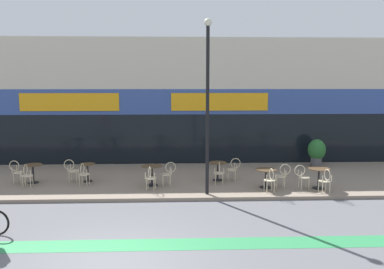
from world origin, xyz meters
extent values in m
plane|color=#5B5B60|center=(0.00, 0.00, 0.00)|extent=(120.00, 120.00, 0.00)
cube|color=gray|center=(0.00, 7.25, 0.06)|extent=(40.00, 5.50, 0.12)
cube|color=beige|center=(0.00, 12.00, 3.07)|extent=(40.00, 4.00, 6.15)
cube|color=black|center=(0.00, 10.03, 1.32)|extent=(38.80, 0.10, 2.40)
cube|color=#334C93|center=(0.00, 10.05, 3.12)|extent=(39.20, 0.14, 1.20)
cube|color=orange|center=(-3.55, 9.98, 3.12)|extent=(4.64, 0.08, 0.84)
cube|color=orange|center=(3.55, 9.98, 3.12)|extent=(4.64, 0.08, 0.84)
cube|color=#2D844C|center=(0.00, 1.07, 0.00)|extent=(36.00, 0.70, 0.01)
cylinder|color=black|center=(-4.14, 6.64, 0.13)|extent=(0.39, 0.39, 0.02)
cylinder|color=black|center=(-4.14, 6.64, 0.48)|extent=(0.07, 0.07, 0.71)
cylinder|color=#4C3823|center=(-4.14, 6.64, 0.84)|extent=(0.71, 0.71, 0.02)
cylinder|color=black|center=(-2.05, 6.78, 0.13)|extent=(0.34, 0.34, 0.02)
cylinder|color=black|center=(-2.05, 6.78, 0.47)|extent=(0.07, 0.07, 0.69)
cylinder|color=#4C3823|center=(-2.05, 6.78, 0.83)|extent=(0.61, 0.61, 0.02)
cylinder|color=black|center=(0.54, 6.11, 0.13)|extent=(0.44, 0.44, 0.02)
cylinder|color=black|center=(0.54, 6.11, 0.49)|extent=(0.07, 0.07, 0.75)
cylinder|color=#4C3823|center=(0.54, 6.11, 0.88)|extent=(0.79, 0.79, 0.02)
cylinder|color=black|center=(3.14, 6.78, 0.13)|extent=(0.39, 0.39, 0.02)
cylinder|color=black|center=(3.14, 6.78, 0.47)|extent=(0.07, 0.07, 0.71)
cylinder|color=#4C3823|center=(3.14, 6.78, 0.84)|extent=(0.72, 0.72, 0.02)
cylinder|color=black|center=(4.83, 5.65, 0.13)|extent=(0.43, 0.43, 0.02)
cylinder|color=black|center=(4.83, 5.65, 0.46)|extent=(0.07, 0.07, 0.68)
cylinder|color=#4C3823|center=(4.83, 5.65, 0.82)|extent=(0.79, 0.79, 0.02)
cylinder|color=black|center=(6.77, 5.46, 0.13)|extent=(0.43, 0.43, 0.02)
cylinder|color=black|center=(6.77, 5.46, 0.49)|extent=(0.07, 0.07, 0.74)
cylinder|color=#4C3823|center=(6.77, 5.46, 0.87)|extent=(0.79, 0.79, 0.02)
cylinder|color=beige|center=(-4.14, 6.09, 0.56)|extent=(0.42, 0.42, 0.03)
cylinder|color=beige|center=(-4.29, 6.22, 0.33)|extent=(0.03, 0.03, 0.42)
cylinder|color=beige|center=(-4.01, 6.24, 0.33)|extent=(0.03, 0.03, 0.42)
cylinder|color=beige|center=(-4.27, 5.95, 0.33)|extent=(0.03, 0.03, 0.42)
cylinder|color=beige|center=(-3.99, 5.96, 0.33)|extent=(0.03, 0.03, 0.42)
torus|color=beige|center=(-4.13, 5.92, 0.82)|extent=(0.05, 0.41, 0.41)
cylinder|color=beige|center=(-4.30, 5.91, 0.68)|extent=(0.03, 0.03, 0.23)
cylinder|color=beige|center=(-3.96, 5.93, 0.68)|extent=(0.03, 0.03, 0.23)
cylinder|color=beige|center=(-4.69, 6.64, 0.56)|extent=(0.44, 0.44, 0.03)
cylinder|color=beige|center=(-4.54, 6.77, 0.33)|extent=(0.03, 0.03, 0.42)
cylinder|color=beige|center=(-4.57, 6.49, 0.33)|extent=(0.03, 0.03, 0.42)
cylinder|color=beige|center=(-4.81, 6.80, 0.33)|extent=(0.03, 0.03, 0.42)
cylinder|color=beige|center=(-4.84, 6.52, 0.33)|extent=(0.03, 0.03, 0.42)
torus|color=beige|center=(-4.86, 6.66, 0.82)|extent=(0.41, 0.07, 0.41)
cylinder|color=beige|center=(-4.84, 6.83, 0.68)|extent=(0.03, 0.03, 0.23)
cylinder|color=beige|center=(-4.88, 6.49, 0.68)|extent=(0.03, 0.03, 0.23)
cylinder|color=beige|center=(-2.05, 6.23, 0.56)|extent=(0.44, 0.44, 0.03)
cylinder|color=beige|center=(-2.18, 6.38, 0.33)|extent=(0.03, 0.03, 0.42)
cylinder|color=beige|center=(-1.90, 6.36, 0.33)|extent=(0.03, 0.03, 0.42)
cylinder|color=beige|center=(-2.21, 6.11, 0.33)|extent=(0.03, 0.03, 0.42)
cylinder|color=beige|center=(-1.93, 6.08, 0.33)|extent=(0.03, 0.03, 0.42)
torus|color=beige|center=(-2.07, 6.06, 0.82)|extent=(0.07, 0.41, 0.41)
cylinder|color=beige|center=(-2.24, 6.08, 0.68)|extent=(0.03, 0.03, 0.23)
cylinder|color=beige|center=(-1.90, 6.04, 0.68)|extent=(0.03, 0.03, 0.23)
cylinder|color=beige|center=(-2.60, 6.78, 0.56)|extent=(0.40, 0.40, 0.03)
cylinder|color=beige|center=(-2.46, 6.92, 0.33)|extent=(0.03, 0.03, 0.42)
cylinder|color=beige|center=(-2.46, 6.64, 0.33)|extent=(0.03, 0.03, 0.42)
cylinder|color=beige|center=(-2.74, 6.92, 0.33)|extent=(0.03, 0.03, 0.42)
cylinder|color=beige|center=(-2.74, 6.64, 0.33)|extent=(0.03, 0.03, 0.42)
torus|color=beige|center=(-2.77, 6.78, 0.82)|extent=(0.41, 0.03, 0.41)
cylinder|color=beige|center=(-2.77, 6.95, 0.68)|extent=(0.03, 0.03, 0.23)
cylinder|color=beige|center=(-2.77, 6.61, 0.68)|extent=(0.03, 0.03, 0.23)
cylinder|color=beige|center=(0.54, 5.56, 0.56)|extent=(0.45, 0.45, 0.03)
cylinder|color=beige|center=(0.42, 5.72, 0.33)|extent=(0.03, 0.03, 0.42)
cylinder|color=beige|center=(0.70, 5.69, 0.33)|extent=(0.03, 0.03, 0.42)
cylinder|color=beige|center=(0.39, 5.44, 0.33)|extent=(0.03, 0.03, 0.42)
cylinder|color=beige|center=(0.66, 5.41, 0.33)|extent=(0.03, 0.03, 0.42)
torus|color=beige|center=(0.52, 5.40, 0.82)|extent=(0.08, 0.41, 0.41)
cylinder|color=beige|center=(0.35, 5.42, 0.68)|extent=(0.03, 0.03, 0.23)
cylinder|color=beige|center=(0.69, 5.37, 0.68)|extent=(0.03, 0.03, 0.23)
cylinder|color=beige|center=(1.09, 6.11, 0.56)|extent=(0.45, 0.45, 0.03)
cylinder|color=beige|center=(0.97, 5.96, 0.33)|extent=(0.03, 0.03, 0.42)
cylinder|color=beige|center=(0.93, 6.23, 0.33)|extent=(0.03, 0.03, 0.42)
cylinder|color=beige|center=(1.25, 6.00, 0.33)|extent=(0.03, 0.03, 0.42)
cylinder|color=beige|center=(1.21, 6.27, 0.33)|extent=(0.03, 0.03, 0.42)
torus|color=beige|center=(1.26, 6.14, 0.82)|extent=(0.41, 0.09, 0.41)
cylinder|color=beige|center=(1.28, 5.97, 0.68)|extent=(0.03, 0.03, 0.23)
cylinder|color=beige|center=(1.24, 6.31, 0.68)|extent=(0.03, 0.03, 0.23)
cylinder|color=beige|center=(3.14, 6.23, 0.56)|extent=(0.44, 0.44, 0.03)
cylinder|color=beige|center=(3.02, 6.38, 0.33)|extent=(0.03, 0.03, 0.42)
cylinder|color=beige|center=(3.29, 6.35, 0.33)|extent=(0.03, 0.03, 0.42)
cylinder|color=beige|center=(2.99, 6.10, 0.33)|extent=(0.03, 0.03, 0.42)
cylinder|color=beige|center=(3.27, 6.07, 0.33)|extent=(0.03, 0.03, 0.42)
torus|color=beige|center=(3.12, 6.06, 0.82)|extent=(0.07, 0.41, 0.41)
cylinder|color=beige|center=(2.95, 6.07, 0.68)|extent=(0.03, 0.03, 0.23)
cylinder|color=beige|center=(3.29, 6.04, 0.68)|extent=(0.03, 0.03, 0.23)
cylinder|color=beige|center=(3.69, 6.78, 0.56)|extent=(0.42, 0.42, 0.03)
cylinder|color=beige|center=(3.56, 6.63, 0.33)|extent=(0.03, 0.03, 0.42)
cylinder|color=beige|center=(3.54, 6.91, 0.33)|extent=(0.03, 0.03, 0.42)
cylinder|color=beige|center=(3.84, 6.65, 0.33)|extent=(0.03, 0.03, 0.42)
cylinder|color=beige|center=(3.82, 6.93, 0.33)|extent=(0.03, 0.03, 0.42)
torus|color=beige|center=(3.86, 6.79, 0.82)|extent=(0.41, 0.05, 0.41)
cylinder|color=beige|center=(3.87, 6.62, 0.68)|extent=(0.03, 0.03, 0.23)
cylinder|color=beige|center=(3.85, 6.96, 0.68)|extent=(0.03, 0.03, 0.23)
cylinder|color=beige|center=(4.83, 5.10, 0.56)|extent=(0.45, 0.45, 0.03)
cylinder|color=beige|center=(4.68, 5.22, 0.33)|extent=(0.03, 0.03, 0.42)
cylinder|color=beige|center=(4.95, 5.26, 0.33)|extent=(0.03, 0.03, 0.42)
cylinder|color=beige|center=(4.71, 4.95, 0.33)|extent=(0.03, 0.03, 0.42)
cylinder|color=beige|center=(4.99, 4.98, 0.33)|extent=(0.03, 0.03, 0.42)
torus|color=beige|center=(4.85, 4.93, 0.82)|extent=(0.08, 0.41, 0.41)
cylinder|color=beige|center=(4.68, 4.91, 0.68)|extent=(0.03, 0.03, 0.23)
cylinder|color=beige|center=(5.02, 4.96, 0.68)|extent=(0.03, 0.03, 0.23)
cylinder|color=beige|center=(5.38, 5.65, 0.56)|extent=(0.45, 0.45, 0.03)
cylinder|color=beige|center=(5.23, 5.53, 0.33)|extent=(0.03, 0.03, 0.42)
cylinder|color=beige|center=(5.26, 5.81, 0.33)|extent=(0.03, 0.03, 0.42)
cylinder|color=beige|center=(5.50, 5.50, 0.33)|extent=(0.03, 0.03, 0.42)
cylinder|color=beige|center=(5.54, 5.77, 0.33)|extent=(0.03, 0.03, 0.42)
torus|color=beige|center=(5.55, 5.63, 0.82)|extent=(0.41, 0.08, 0.41)
cylinder|color=beige|center=(5.53, 5.46, 0.68)|extent=(0.03, 0.03, 0.23)
cylinder|color=beige|center=(5.57, 5.80, 0.68)|extent=(0.03, 0.03, 0.23)
cylinder|color=beige|center=(6.77, 4.91, 0.56)|extent=(0.45, 0.45, 0.03)
cylinder|color=beige|center=(6.61, 5.03, 0.33)|extent=(0.03, 0.03, 0.42)
cylinder|color=beige|center=(6.89, 5.07, 0.33)|extent=(0.03, 0.03, 0.42)
cylinder|color=beige|center=(6.65, 4.76, 0.33)|extent=(0.03, 0.03, 0.42)
cylinder|color=beige|center=(6.93, 4.79, 0.33)|extent=(0.03, 0.03, 0.42)
torus|color=beige|center=(6.79, 4.75, 0.82)|extent=(0.08, 0.41, 0.41)
cylinder|color=beige|center=(6.62, 4.72, 0.68)|extent=(0.03, 0.03, 0.23)
cylinder|color=beige|center=(6.96, 4.77, 0.68)|extent=(0.03, 0.03, 0.23)
cylinder|color=beige|center=(6.22, 5.46, 0.56)|extent=(0.41, 0.41, 0.03)
cylinder|color=beige|center=(6.36, 5.61, 0.33)|extent=(0.03, 0.03, 0.42)
cylinder|color=beige|center=(6.36, 5.33, 0.33)|extent=(0.03, 0.03, 0.42)
cylinder|color=beige|center=(6.08, 5.60, 0.33)|extent=(0.03, 0.03, 0.42)
cylinder|color=beige|center=(6.08, 5.32, 0.33)|extent=(0.03, 0.03, 0.42)
torus|color=beige|center=(6.05, 5.46, 0.82)|extent=(0.41, 0.04, 0.41)
cylinder|color=beige|center=(6.05, 5.63, 0.68)|extent=(0.03, 0.03, 0.23)
cylinder|color=beige|center=(6.05, 5.29, 0.68)|extent=(0.03, 0.03, 0.23)
cylinder|color=#4C4C51|center=(8.04, 9.10, 0.35)|extent=(0.51, 0.51, 0.46)
ellipsoid|color=#28662D|center=(8.04, 9.10, 0.92)|extent=(0.81, 0.81, 0.97)
cylinder|color=black|center=(2.57, 4.94, 3.04)|extent=(0.12, 0.12, 5.83)
sphere|color=beige|center=(2.57, 4.94, 6.03)|extent=(0.26, 0.26, 0.26)
camera|label=1|loc=(1.55, -7.88, 4.05)|focal=35.00mm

